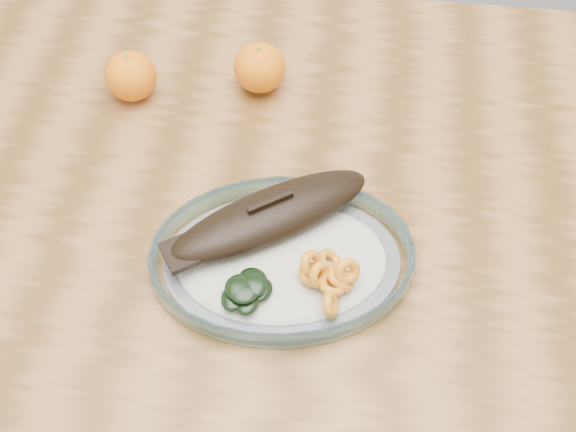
{
  "coord_description": "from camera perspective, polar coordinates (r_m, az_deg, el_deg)",
  "views": [
    {
      "loc": [
        0.14,
        -0.62,
        1.5
      ],
      "look_at": [
        0.08,
        -0.08,
        0.77
      ],
      "focal_mm": 45.0,
      "sensor_mm": 36.0,
      "label": 1
    }
  ],
  "objects": [
    {
      "name": "ground",
      "position": [
        1.63,
        -2.41,
        -13.56
      ],
      "size": [
        3.0,
        3.0,
        0.0
      ],
      "primitive_type": "plane",
      "color": "slate",
      "rests_on": "ground"
    },
    {
      "name": "dining_table",
      "position": [
        1.06,
        -3.61,
        0.22
      ],
      "size": [
        1.2,
        0.8,
        0.75
      ],
      "color": "brown",
      "rests_on": "ground"
    },
    {
      "name": "plated_meal",
      "position": [
        0.88,
        -0.52,
        -3.03
      ],
      "size": [
        0.66,
        0.66,
        0.08
      ],
      "rotation": [
        0.0,
        0.0,
        0.17
      ],
      "color": "white",
      "rests_on": "dining_table"
    },
    {
      "name": "orange_left",
      "position": [
        1.08,
        -12.31,
        10.74
      ],
      "size": [
        0.07,
        0.07,
        0.07
      ],
      "primitive_type": "sphere",
      "color": "orange",
      "rests_on": "dining_table"
    },
    {
      "name": "orange_right",
      "position": [
        1.07,
        -2.26,
        11.62
      ],
      "size": [
        0.08,
        0.08,
        0.08
      ],
      "primitive_type": "sphere",
      "color": "orange",
      "rests_on": "dining_table"
    }
  ]
}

